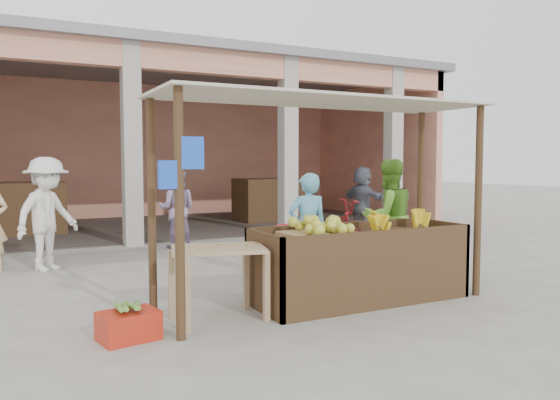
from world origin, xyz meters
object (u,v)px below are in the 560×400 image
red_crate (129,326)px  motorcycle (320,230)px  fruit_stall (360,267)px  vendor_green (388,214)px  vendor_blue (308,226)px  side_table (218,260)px

red_crate → motorcycle: motorcycle is taller
fruit_stall → vendor_green: 1.70m
vendor_blue → motorcycle: bearing=-119.3°
vendor_blue → vendor_green: (1.40, 0.06, 0.09)m
vendor_blue → motorcycle: vendor_blue is taller
side_table → vendor_green: 3.24m
red_crate → vendor_blue: (2.63, 1.22, 0.67)m
vendor_blue → vendor_green: size_ratio=0.90×
red_crate → vendor_green: (4.03, 1.28, 0.77)m
vendor_blue → red_crate: bearing=32.3°
fruit_stall → vendor_blue: (-0.16, 0.99, 0.41)m
fruit_stall → vendor_blue: bearing=99.1°
red_crate → motorcycle: (3.66, 2.61, 0.41)m
fruit_stall → vendor_blue: 1.08m
red_crate → vendor_blue: size_ratio=0.32×
fruit_stall → motorcycle: (0.88, 2.38, 0.14)m
vendor_blue → vendor_green: bearing=-170.1°
vendor_green → vendor_blue: bearing=9.6°
red_crate → vendor_blue: vendor_blue is taller
side_table → vendor_green: size_ratio=0.61×
fruit_stall → motorcycle: size_ratio=1.25×
fruit_stall → vendor_green: bearing=40.1°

